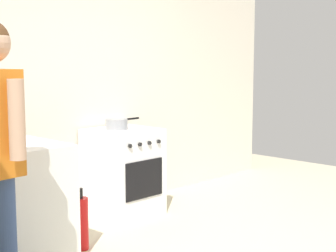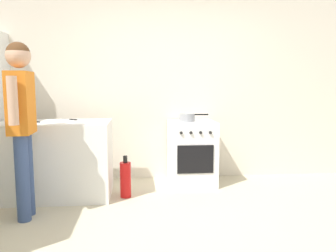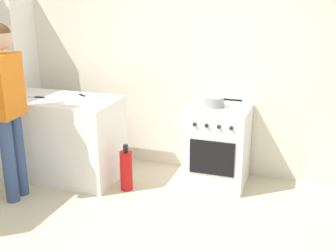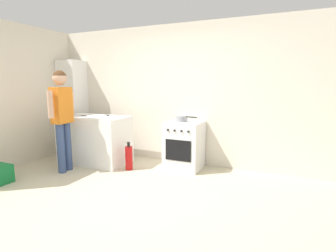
% 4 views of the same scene
% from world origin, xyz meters
% --- Properties ---
extents(back_wall, '(6.00, 0.10, 2.60)m').
position_xyz_m(back_wall, '(0.00, 1.95, 1.30)').
color(back_wall, silver).
rests_on(back_wall, ground).
extents(oven_left, '(0.61, 0.62, 0.85)m').
position_xyz_m(oven_left, '(0.35, 1.58, 0.43)').
color(oven_left, white).
rests_on(oven_left, ground).
extents(pot, '(0.39, 0.21, 0.10)m').
position_xyz_m(pot, '(0.29, 1.59, 0.90)').
color(pot, gray).
rests_on(pot, oven_left).
extents(fire_extinguisher, '(0.13, 0.13, 0.50)m').
position_xyz_m(fire_extinguisher, '(-0.52, 1.10, 0.22)').
color(fire_extinguisher, red).
rests_on(fire_extinguisher, ground).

